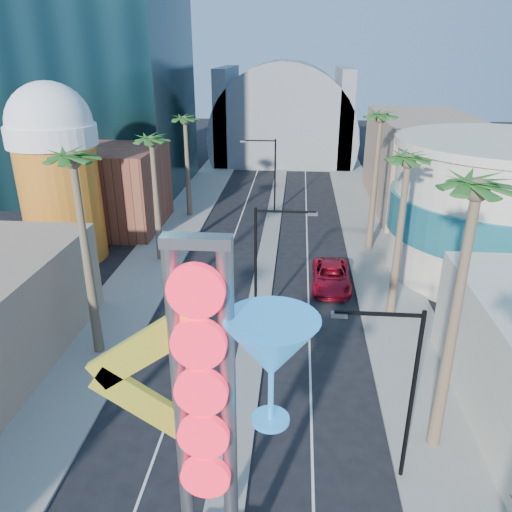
{
  "coord_description": "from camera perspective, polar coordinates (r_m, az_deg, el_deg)",
  "views": [
    {
      "loc": [
        2.46,
        -8.33,
        16.85
      ],
      "look_at": [
        0.11,
        18.99,
        5.3
      ],
      "focal_mm": 35.0,
      "sensor_mm": 36.0,
      "label": 1
    }
  ],
  "objects": [
    {
      "name": "streetlight_1",
      "position": [
        53.77,
        1.61,
        9.96
      ],
      "size": [
        3.79,
        0.25,
        8.0
      ],
      "color": "black",
      "rests_on": "ground"
    },
    {
      "name": "palm_6",
      "position": [
        31.79,
        16.89,
        9.29
      ],
      "size": [
        2.4,
        2.4,
        11.7
      ],
      "color": "brown",
      "rests_on": "ground"
    },
    {
      "name": "neon_sign",
      "position": [
        14.87,
        -2.7,
        -17.1
      ],
      "size": [
        6.53,
        2.6,
        12.55
      ],
      "color": "gray",
      "rests_on": "ground"
    },
    {
      "name": "red_pickup",
      "position": [
        38.04,
        8.58,
        -2.3
      ],
      "size": [
        2.97,
        6.22,
        1.71
      ],
      "primitive_type": "imported",
      "rotation": [
        0.0,
        0.0,
        -0.02
      ],
      "color": "#A20C20",
      "rests_on": "ground"
    },
    {
      "name": "streetlight_0",
      "position": [
        30.81,
        0.97,
        -0.03
      ],
      "size": [
        3.79,
        0.25,
        8.0
      ],
      "color": "black",
      "rests_on": "ground"
    },
    {
      "name": "pedestrian_a",
      "position": [
        29.61,
        21.73,
        -11.16
      ],
      "size": [
        0.78,
        0.61,
        1.88
      ],
      "primitive_type": "imported",
      "rotation": [
        0.0,
        0.0,
        3.4
      ],
      "color": "gray",
      "rests_on": "sidewalk_east"
    },
    {
      "name": "sidewalk_west",
      "position": [
        47.98,
        -9.85,
        2.02
      ],
      "size": [
        5.0,
        100.0,
        0.15
      ],
      "primitive_type": "cube",
      "color": "gray",
      "rests_on": "ground"
    },
    {
      "name": "streetlight_2",
      "position": [
        20.72,
        16.3,
        -13.68
      ],
      "size": [
        3.45,
        0.25,
        8.0
      ],
      "color": "black",
      "rests_on": "ground"
    },
    {
      "name": "sidewalk_east",
      "position": [
        46.99,
        13.2,
        1.29
      ],
      "size": [
        5.0,
        100.0,
        0.15
      ],
      "primitive_type": "cube",
      "color": "gray",
      "rests_on": "ground"
    },
    {
      "name": "palm_1",
      "position": [
        27.56,
        -20.04,
        8.84
      ],
      "size": [
        2.4,
        2.4,
        12.7
      ],
      "color": "brown",
      "rests_on": "ground"
    },
    {
      "name": "palm_2",
      "position": [
        40.68,
        -11.79,
        11.93
      ],
      "size": [
        2.4,
        2.4,
        11.2
      ],
      "color": "brown",
      "rests_on": "ground"
    },
    {
      "name": "median",
      "position": [
        49.33,
        1.76,
        2.94
      ],
      "size": [
        1.6,
        84.0,
        0.15
      ],
      "primitive_type": "cube",
      "color": "gray",
      "rests_on": "ground"
    },
    {
      "name": "turquoise_building",
      "position": [
        42.96,
        26.0,
        4.82
      ],
      "size": [
        16.6,
        16.6,
        10.6
      ],
      "color": "beige",
      "rests_on": "ground"
    },
    {
      "name": "palm_7",
      "position": [
        43.25,
        13.99,
        14.18
      ],
      "size": [
        2.4,
        2.4,
        12.7
      ],
      "color": "brown",
      "rests_on": "ground"
    },
    {
      "name": "canopy",
      "position": [
        81.34,
        3.21,
        13.93
      ],
      "size": [
        22.0,
        16.0,
        22.0
      ],
      "color": "slate",
      "rests_on": "ground"
    },
    {
      "name": "beer_mug",
      "position": [
        43.92,
        -21.82,
        9.39
      ],
      "size": [
        7.0,
        7.0,
        14.5
      ],
      "color": "orange",
      "rests_on": "ground"
    },
    {
      "name": "palm_5",
      "position": [
        20.25,
        23.63,
        4.9
      ],
      "size": [
        2.4,
        2.4,
        13.2
      ],
      "color": "brown",
      "rests_on": "ground"
    },
    {
      "name": "palm_3",
      "position": [
        52.14,
        -8.09,
        14.49
      ],
      "size": [
        2.4,
        2.4,
        11.2
      ],
      "color": "brown",
      "rests_on": "ground"
    },
    {
      "name": "filler_east",
      "position": [
        59.13,
        18.34,
        10.14
      ],
      "size": [
        10.0,
        20.0,
        10.0
      ],
      "primitive_type": "cube",
      "color": "tan",
      "rests_on": "ground"
    },
    {
      "name": "brick_filler_west",
      "position": [
        51.5,
        -16.41,
        7.46
      ],
      "size": [
        10.0,
        10.0,
        8.0
      ],
      "primitive_type": "cube",
      "color": "brown",
      "rests_on": "ground"
    }
  ]
}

